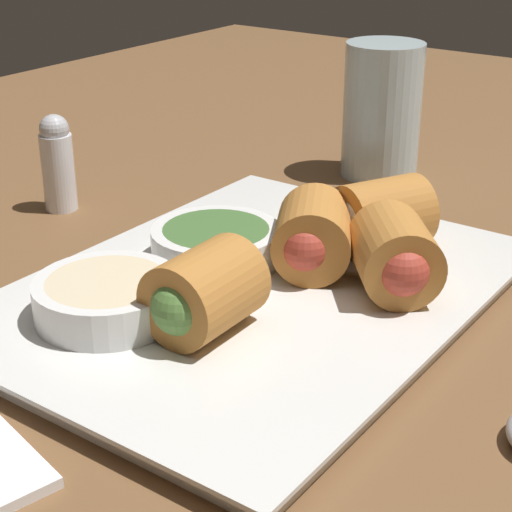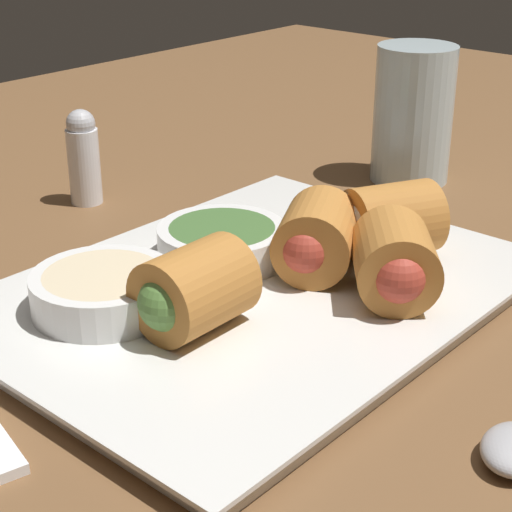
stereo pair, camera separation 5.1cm
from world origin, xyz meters
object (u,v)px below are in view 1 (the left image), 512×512
at_px(dipping_bowl_far, 108,297).
at_px(serving_plate, 256,295).
at_px(salt_shaker, 57,163).
at_px(drinking_glass, 382,111).
at_px(dipping_bowl_near, 216,243).

bearing_deg(dipping_bowl_far, serving_plate, -28.70).
relative_size(dipping_bowl_far, salt_shaker, 1.09).
distance_m(drinking_glass, salt_shaker, 0.29).
xyz_separation_m(serving_plate, drinking_glass, (0.28, 0.06, 0.05)).
bearing_deg(serving_plate, salt_shaker, 78.85).
distance_m(dipping_bowl_far, drinking_glass, 0.37).
bearing_deg(dipping_bowl_near, dipping_bowl_far, 178.30).
distance_m(dipping_bowl_near, salt_shaker, 0.19).
height_order(serving_plate, drinking_glass, drinking_glass).
relative_size(serving_plate, drinking_glass, 2.86).
relative_size(serving_plate, dipping_bowl_near, 3.92).
height_order(dipping_bowl_near, dipping_bowl_far, same).
height_order(dipping_bowl_near, salt_shaker, salt_shaker).
xyz_separation_m(dipping_bowl_near, drinking_glass, (0.27, 0.02, 0.03)).
distance_m(dipping_bowl_near, drinking_glass, 0.27).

